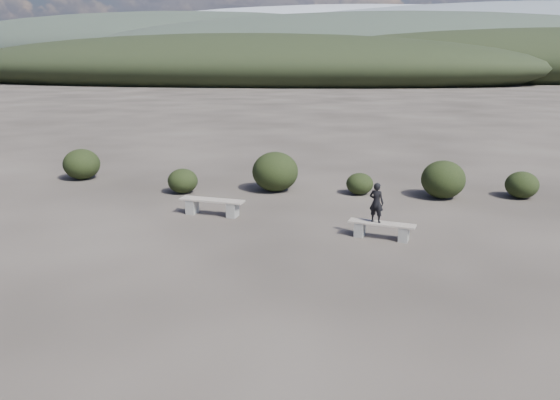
# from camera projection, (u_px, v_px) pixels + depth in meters

# --- Properties ---
(ground) EXTENTS (1200.00, 1200.00, 0.00)m
(ground) POSITION_uv_depth(u_px,v_px,m) (282.00, 307.00, 9.98)
(ground) COLOR #292420
(ground) RESTS_ON ground
(bench_left) EXTENTS (1.94, 0.62, 0.48)m
(bench_left) POSITION_uv_depth(u_px,v_px,m) (212.00, 205.00, 15.75)
(bench_left) COLOR slate
(bench_left) RESTS_ON ground
(bench_right) EXTENTS (1.71, 0.67, 0.42)m
(bench_right) POSITION_uv_depth(u_px,v_px,m) (382.00, 229.00, 13.72)
(bench_right) COLOR slate
(bench_right) RESTS_ON ground
(seated_person) EXTENTS (0.43, 0.36, 1.02)m
(seated_person) POSITION_uv_depth(u_px,v_px,m) (376.00, 202.00, 13.60)
(seated_person) COLOR black
(seated_person) RESTS_ON bench_right
(shrub_a) EXTENTS (1.01, 1.01, 0.83)m
(shrub_a) POSITION_uv_depth(u_px,v_px,m) (183.00, 181.00, 18.33)
(shrub_a) COLOR black
(shrub_a) RESTS_ON ground
(shrub_b) EXTENTS (1.57, 1.57, 1.35)m
(shrub_b) POSITION_uv_depth(u_px,v_px,m) (275.00, 172.00, 18.55)
(shrub_b) COLOR black
(shrub_b) RESTS_ON ground
(shrub_c) EXTENTS (0.90, 0.90, 0.72)m
(shrub_c) POSITION_uv_depth(u_px,v_px,m) (360.00, 184.00, 18.16)
(shrub_c) COLOR black
(shrub_c) RESTS_ON ground
(shrub_d) EXTENTS (1.41, 1.41, 1.23)m
(shrub_d) POSITION_uv_depth(u_px,v_px,m) (443.00, 179.00, 17.62)
(shrub_d) COLOR black
(shrub_d) RESTS_ON ground
(shrub_e) EXTENTS (1.05, 1.05, 0.87)m
(shrub_e) POSITION_uv_depth(u_px,v_px,m) (522.00, 185.00, 17.66)
(shrub_e) COLOR black
(shrub_e) RESTS_ON ground
(shrub_f) EXTENTS (1.35, 1.35, 1.14)m
(shrub_f) POSITION_uv_depth(u_px,v_px,m) (82.00, 164.00, 20.40)
(shrub_f) COLOR black
(shrub_f) RESTS_ON ground
(mountain_ridges) EXTENTS (500.00, 400.00, 56.00)m
(mountain_ridges) POSITION_uv_depth(u_px,v_px,m) (365.00, 47.00, 331.59)
(mountain_ridges) COLOR black
(mountain_ridges) RESTS_ON ground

